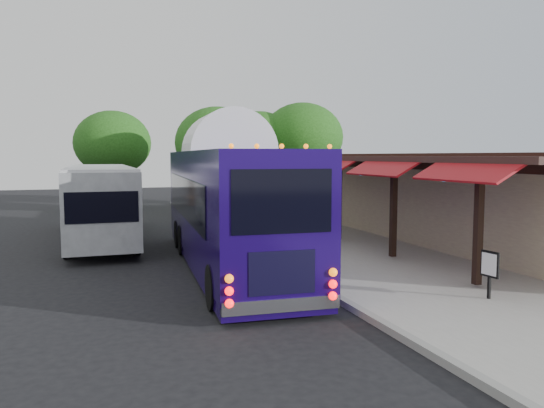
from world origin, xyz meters
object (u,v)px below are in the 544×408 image
object	(u,v)px
ped_b	(285,224)
city_bus	(100,199)
coach_bus	(228,201)
ped_a	(276,227)
ped_d	(294,217)
sign_board	(490,267)
ped_c	(269,203)

from	to	relation	value
ped_b	city_bus	bearing A→B (deg)	-50.12
coach_bus	ped_b	xyz separation A→B (m)	(2.45, 1.48, -1.02)
coach_bus	ped_a	bearing A→B (deg)	35.62
ped_d	sign_board	distance (m)	9.70
ped_c	ped_d	size ratio (longest dim) A/B	0.92
ped_a	ped_b	bearing A→B (deg)	27.84
coach_bus	ped_a	distance (m)	2.65
ped_a	sign_board	world-z (taller)	ped_a
ped_d	sign_board	world-z (taller)	ped_d
ped_a	ped_d	xyz separation A→B (m)	(1.51, 2.16, 0.07)
coach_bus	ped_c	xyz separation A→B (m)	(4.81, 10.22, -1.10)
coach_bus	ped_d	distance (m)	5.06
coach_bus	city_bus	size ratio (longest dim) A/B	1.08
coach_bus	ped_b	bearing A→B (deg)	34.74
ped_b	ped_d	bearing A→B (deg)	-127.64
ped_c	ped_d	distance (m)	6.89
city_bus	ped_b	distance (m)	8.33
city_bus	ped_d	xyz separation A→B (m)	(7.29, -3.60, -0.62)
ped_a	ped_d	size ratio (longest dim) A/B	0.92
city_bus	ped_b	bearing A→B (deg)	-41.81
city_bus	ped_a	distance (m)	8.19
coach_bus	ped_b	world-z (taller)	coach_bus
coach_bus	ped_c	distance (m)	11.34
ped_c	ped_d	xyz separation A→B (m)	(-1.25, -6.78, 0.08)
ped_d	sign_board	bearing A→B (deg)	101.54
sign_board	ped_c	bearing A→B (deg)	83.30
city_bus	ped_a	xyz separation A→B (m)	(5.77, -5.76, -0.69)
ped_b	ped_c	xyz separation A→B (m)	(2.35, 8.74, -0.08)
ped_c	sign_board	size ratio (longest dim) A/B	1.50
ped_a	sign_board	size ratio (longest dim) A/B	1.50
ped_a	sign_board	distance (m)	7.94
city_bus	sign_board	distance (m)	15.73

